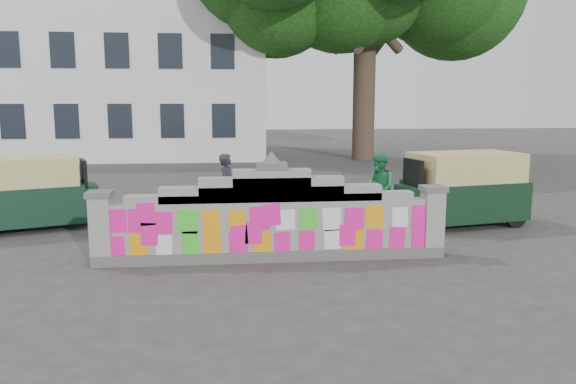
{
  "coord_description": "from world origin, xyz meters",
  "views": [
    {
      "loc": [
        -0.74,
        -9.97,
        2.87
      ],
      "look_at": [
        0.4,
        1.0,
        1.1
      ],
      "focal_mm": 35.0,
      "sensor_mm": 36.0,
      "label": 1
    }
  ],
  "objects_px": {
    "cyclist_rider": "(228,198)",
    "pedestrian": "(379,189)",
    "rickshaw_left": "(26,192)",
    "cyclist_bike": "(228,211)",
    "rickshaw_right": "(462,188)"
  },
  "relations": [
    {
      "from": "cyclist_bike",
      "to": "cyclist_rider",
      "type": "xyz_separation_m",
      "value": [
        0.0,
        0.0,
        0.3
      ]
    },
    {
      "from": "cyclist_bike",
      "to": "cyclist_rider",
      "type": "distance_m",
      "value": 0.3
    },
    {
      "from": "cyclist_rider",
      "to": "rickshaw_right",
      "type": "xyz_separation_m",
      "value": [
        5.46,
        -0.05,
        0.14
      ]
    },
    {
      "from": "pedestrian",
      "to": "cyclist_bike",
      "type": "bearing_deg",
      "value": -96.3
    },
    {
      "from": "cyclist_bike",
      "to": "rickshaw_left",
      "type": "height_order",
      "value": "rickshaw_left"
    },
    {
      "from": "cyclist_rider",
      "to": "rickshaw_left",
      "type": "relative_size",
      "value": 0.49
    },
    {
      "from": "cyclist_rider",
      "to": "pedestrian",
      "type": "bearing_deg",
      "value": -69.2
    },
    {
      "from": "cyclist_bike",
      "to": "rickshaw_right",
      "type": "height_order",
      "value": "rickshaw_right"
    },
    {
      "from": "cyclist_bike",
      "to": "pedestrian",
      "type": "bearing_deg",
      "value": -69.2
    },
    {
      "from": "cyclist_rider",
      "to": "rickshaw_right",
      "type": "distance_m",
      "value": 5.46
    },
    {
      "from": "cyclist_bike",
      "to": "pedestrian",
      "type": "height_order",
      "value": "pedestrian"
    },
    {
      "from": "pedestrian",
      "to": "rickshaw_left",
      "type": "bearing_deg",
      "value": -103.1
    },
    {
      "from": "cyclist_rider",
      "to": "pedestrian",
      "type": "relative_size",
      "value": 0.88
    },
    {
      "from": "rickshaw_left",
      "to": "rickshaw_right",
      "type": "bearing_deg",
      "value": -23.67
    },
    {
      "from": "pedestrian",
      "to": "rickshaw_right",
      "type": "bearing_deg",
      "value": 67.45
    }
  ]
}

